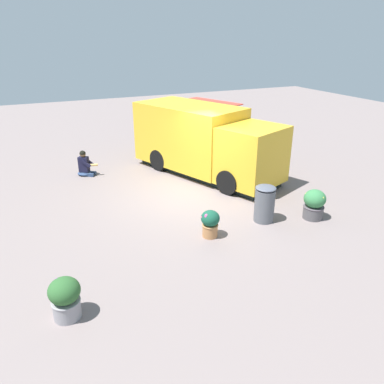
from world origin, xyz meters
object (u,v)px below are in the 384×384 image
(planter_flowering_side, at_px, (314,204))
(trash_bin, at_px, (265,203))
(planter_flowering_far, at_px, (210,223))
(person_customer, at_px, (85,166))
(planter_flowering_near, at_px, (65,297))
(food_truck, at_px, (204,142))

(planter_flowering_side, bearing_deg, trash_bin, -18.18)
(planter_flowering_far, distance_m, planter_flowering_side, 3.04)
(person_customer, xyz_separation_m, planter_flowering_near, (1.58, 7.32, 0.07))
(planter_flowering_near, distance_m, trash_bin, 5.62)
(food_truck, xyz_separation_m, planter_flowering_side, (-1.14, 4.47, -0.72))
(food_truck, distance_m, planter_flowering_side, 4.67)
(food_truck, distance_m, planter_flowering_near, 8.01)
(person_customer, relative_size, planter_flowering_near, 1.13)
(planter_flowering_near, height_order, planter_flowering_side, planter_flowering_side)
(food_truck, bearing_deg, person_customer, -21.64)
(planter_flowering_near, xyz_separation_m, planter_flowering_side, (-6.67, -1.28, 0.00))
(planter_flowering_side, bearing_deg, planter_flowering_far, -4.94)
(trash_bin, bearing_deg, planter_flowering_far, 5.69)
(planter_flowering_far, height_order, planter_flowering_side, planter_flowering_side)
(planter_flowering_near, distance_m, planter_flowering_far, 3.95)
(planter_flowering_side, distance_m, trash_bin, 1.39)
(planter_flowering_side, relative_size, trash_bin, 0.82)
(food_truck, height_order, planter_flowering_side, food_truck)
(planter_flowering_near, height_order, trash_bin, trash_bin)
(food_truck, bearing_deg, planter_flowering_near, 46.16)
(food_truck, distance_m, person_customer, 4.32)
(person_customer, bearing_deg, trash_bin, 123.94)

